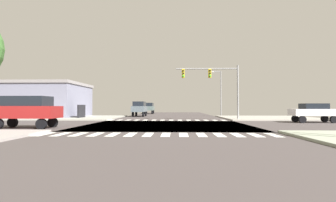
{
  "coord_description": "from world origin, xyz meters",
  "views": [
    {
      "loc": [
        0.85,
        -21.29,
        1.6
      ],
      "look_at": [
        -0.22,
        9.88,
        2.27
      ],
      "focal_mm": 26.47,
      "sensor_mm": 36.0,
      "label": 1
    }
  ],
  "objects_px": {
    "street_lamp": "(219,89)",
    "suv_queued_3": "(27,109)",
    "sedan_leading_2": "(314,111)",
    "suv_crossing_2": "(149,107)",
    "suv_outer_4": "(140,108)",
    "traffic_signal_mast": "(213,79)",
    "bank_building": "(39,100)"
  },
  "relations": [
    {
      "from": "bank_building",
      "to": "suv_outer_4",
      "type": "xyz_separation_m",
      "value": [
        14.33,
        3.44,
        -1.12
      ]
    },
    {
      "from": "suv_crossing_2",
      "to": "sedan_leading_2",
      "type": "height_order",
      "value": "suv_crossing_2"
    },
    {
      "from": "street_lamp",
      "to": "suv_queued_3",
      "type": "xyz_separation_m",
      "value": [
        -18.09,
        -23.31,
        -3.1
      ]
    },
    {
      "from": "suv_queued_3",
      "to": "sedan_leading_2",
      "type": "bearing_deg",
      "value": -74.05
    },
    {
      "from": "suv_queued_3",
      "to": "suv_outer_4",
      "type": "height_order",
      "value": "same"
    },
    {
      "from": "traffic_signal_mast",
      "to": "suv_outer_4",
      "type": "xyz_separation_m",
      "value": [
        -10.1,
        10.31,
        -3.33
      ]
    },
    {
      "from": "bank_building",
      "to": "suv_outer_4",
      "type": "distance_m",
      "value": 14.78
    },
    {
      "from": "suv_outer_4",
      "to": "suv_queued_3",
      "type": "bearing_deg",
      "value": 76.35
    },
    {
      "from": "suv_outer_4",
      "to": "sedan_leading_2",
      "type": "bearing_deg",
      "value": 143.65
    },
    {
      "from": "traffic_signal_mast",
      "to": "suv_crossing_2",
      "type": "height_order",
      "value": "traffic_signal_mast"
    },
    {
      "from": "bank_building",
      "to": "sedan_leading_2",
      "type": "height_order",
      "value": "bank_building"
    },
    {
      "from": "street_lamp",
      "to": "suv_queued_3",
      "type": "height_order",
      "value": "street_lamp"
    },
    {
      "from": "sedan_leading_2",
      "to": "suv_queued_3",
      "type": "bearing_deg",
      "value": -74.05
    },
    {
      "from": "bank_building",
      "to": "suv_outer_4",
      "type": "height_order",
      "value": "bank_building"
    },
    {
      "from": "street_lamp",
      "to": "sedan_leading_2",
      "type": "bearing_deg",
      "value": -68.57
    },
    {
      "from": "street_lamp",
      "to": "suv_crossing_2",
      "type": "distance_m",
      "value": 17.7
    },
    {
      "from": "suv_queued_3",
      "to": "sedan_leading_2",
      "type": "relative_size",
      "value": 1.07
    },
    {
      "from": "traffic_signal_mast",
      "to": "suv_queued_3",
      "type": "relative_size",
      "value": 1.58
    },
    {
      "from": "suv_queued_3",
      "to": "suv_crossing_2",
      "type": "bearing_deg",
      "value": -8.38
    },
    {
      "from": "street_lamp",
      "to": "suv_crossing_2",
      "type": "relative_size",
      "value": 1.62
    },
    {
      "from": "suv_queued_3",
      "to": "sedan_leading_2",
      "type": "distance_m",
      "value": 25.48
    },
    {
      "from": "bank_building",
      "to": "suv_crossing_2",
      "type": "bearing_deg",
      "value": 50.17
    },
    {
      "from": "traffic_signal_mast",
      "to": "bank_building",
      "type": "distance_m",
      "value": 25.48
    },
    {
      "from": "street_lamp",
      "to": "suv_crossing_2",
      "type": "xyz_separation_m",
      "value": [
        -12.94,
        11.67,
        -3.1
      ]
    },
    {
      "from": "suv_queued_3",
      "to": "suv_outer_4",
      "type": "bearing_deg",
      "value": -13.65
    },
    {
      "from": "suv_crossing_2",
      "to": "sedan_leading_2",
      "type": "relative_size",
      "value": 1.07
    },
    {
      "from": "suv_queued_3",
      "to": "suv_outer_4",
      "type": "distance_m",
      "value": 21.85
    },
    {
      "from": "suv_crossing_2",
      "to": "suv_outer_4",
      "type": "relative_size",
      "value": 1.0
    },
    {
      "from": "bank_building",
      "to": "suv_crossing_2",
      "type": "relative_size",
      "value": 3.13
    },
    {
      "from": "bank_building",
      "to": "suv_crossing_2",
      "type": "xyz_separation_m",
      "value": [
        14.33,
        17.18,
        -1.12
      ]
    },
    {
      "from": "traffic_signal_mast",
      "to": "street_lamp",
      "type": "xyz_separation_m",
      "value": [
        2.84,
        12.38,
        -0.24
      ]
    },
    {
      "from": "suv_crossing_2",
      "to": "sedan_leading_2",
      "type": "xyz_separation_m",
      "value": [
        19.34,
        -27.98,
        -0.28
      ]
    }
  ]
}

